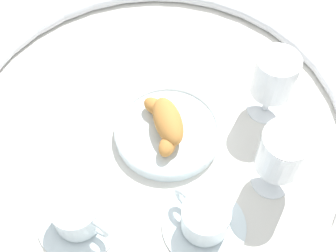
{
  "coord_description": "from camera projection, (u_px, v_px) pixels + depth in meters",
  "views": [
    {
      "loc": [
        -0.39,
        0.24,
        0.71
      ],
      "look_at": [
        -0.02,
        -0.02,
        0.03
      ],
      "focal_mm": 49.64,
      "sensor_mm": 36.0,
      "label": 1
    }
  ],
  "objects": [
    {
      "name": "pastry_plate",
      "position": [
        168.0,
        131.0,
        0.83
      ],
      "size": [
        0.19,
        0.19,
        0.02
      ],
      "color": "silver",
      "rests_on": "ground_plane"
    },
    {
      "name": "ground_plane",
      "position": [
        154.0,
        132.0,
        0.84
      ],
      "size": [
        2.2,
        2.2,
        0.0
      ],
      "primitive_type": "plane",
      "color": "silver"
    },
    {
      "name": "coffee_cup_near",
      "position": [
        78.0,
        216.0,
        0.73
      ],
      "size": [
        0.14,
        0.14,
        0.06
      ],
      "color": "silver",
      "rests_on": "ground_plane"
    },
    {
      "name": "table_chrome_rim",
      "position": [
        154.0,
        129.0,
        0.83
      ],
      "size": [
        0.73,
        0.73,
        0.02
      ],
      "primitive_type": "torus",
      "color": "silver",
      "rests_on": "ground_plane"
    },
    {
      "name": "juice_glass_left",
      "position": [
        274.0,
        78.0,
        0.8
      ],
      "size": [
        0.08,
        0.08,
        0.14
      ],
      "color": "white",
      "rests_on": "ground_plane"
    },
    {
      "name": "croissant_large",
      "position": [
        166.0,
        122.0,
        0.8
      ],
      "size": [
        0.13,
        0.09,
        0.04
      ],
      "color": "#BC7A38",
      "rests_on": "pastry_plate"
    },
    {
      "name": "coffee_cup_far",
      "position": [
        204.0,
        220.0,
        0.72
      ],
      "size": [
        0.14,
        0.14,
        0.06
      ],
      "color": "silver",
      "rests_on": "ground_plane"
    },
    {
      "name": "juice_glass_right",
      "position": [
        282.0,
        153.0,
        0.71
      ],
      "size": [
        0.08,
        0.08,
        0.14
      ],
      "color": "white",
      "rests_on": "ground_plane"
    }
  ]
}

